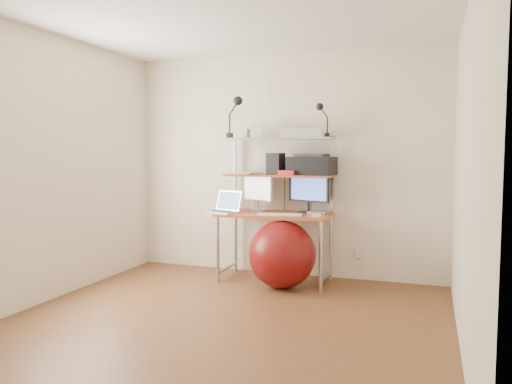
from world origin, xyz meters
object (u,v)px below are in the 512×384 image
at_px(laptop, 226,208).
at_px(printer, 312,165).
at_px(monitor_silver, 258,191).
at_px(exercise_ball, 282,254).
at_px(monitor_black, 309,190).

bearing_deg(laptop, printer, 36.80).
height_order(monitor_silver, printer, printer).
bearing_deg(printer, monitor_silver, -168.84).
relative_size(monitor_silver, exercise_ball, 0.62).
relative_size(laptop, printer, 0.79).
relative_size(laptop, exercise_ball, 0.59).
bearing_deg(exercise_ball, monitor_silver, 136.99).
distance_m(monitor_silver, monitor_black, 0.58).
xyz_separation_m(printer, exercise_ball, (-0.21, -0.40, -0.91)).
height_order(monitor_black, exercise_ball, monitor_black).
height_order(monitor_black, printer, printer).
xyz_separation_m(monitor_black, printer, (0.02, 0.03, 0.27)).
bearing_deg(monitor_silver, exercise_ball, -23.03).
distance_m(monitor_silver, printer, 0.67).
bearing_deg(printer, monitor_black, -117.54).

